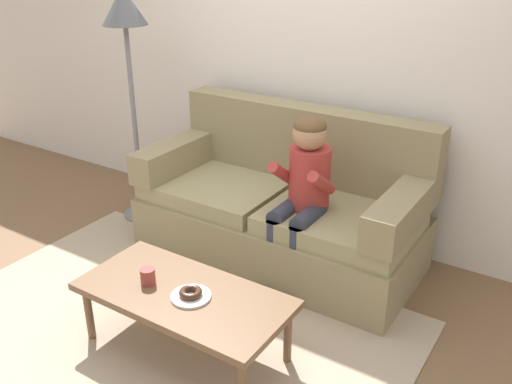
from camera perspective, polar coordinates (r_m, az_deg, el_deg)
ground at (r=3.51m, az=-6.52°, el=-11.65°), size 10.00×10.00×0.00m
wall_back at (r=4.07m, az=5.37°, el=15.01°), size 8.00×0.10×2.80m
area_rug at (r=3.36m, az=-9.27°, el=-13.60°), size 2.71×1.86×0.01m
couch at (r=3.86m, az=2.80°, el=-1.69°), size 1.91×0.90×1.02m
coffee_table at (r=3.00m, az=-7.41°, el=-10.70°), size 1.14×0.55×0.38m
person_child at (r=3.45m, az=4.87°, el=0.58°), size 0.34×0.58×1.10m
plate at (r=2.93m, az=-6.69°, el=-10.57°), size 0.21×0.21×0.01m
donut at (r=2.91m, az=-6.71°, el=-10.16°), size 0.15×0.15×0.04m
mug at (r=3.05m, az=-11.02°, el=-8.47°), size 0.08×0.08×0.09m
toy_controller at (r=3.75m, az=-10.01°, el=-8.85°), size 0.23×0.09×0.05m
floor_lamp at (r=4.21m, az=-13.15°, el=15.49°), size 0.32×0.32×1.77m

